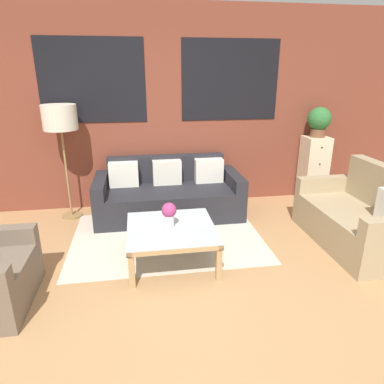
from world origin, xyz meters
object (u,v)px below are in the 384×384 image
object	(u,v)px
couch_dark	(169,195)
settee_vintage	(359,219)
floor_lamp	(60,121)
drawer_cabinet	(313,169)
potted_plant	(319,121)
coffee_table	(171,232)
flower_vase	(169,213)

from	to	relation	value
couch_dark	settee_vintage	bearing A→B (deg)	-30.65
floor_lamp	drawer_cabinet	bearing A→B (deg)	1.70
couch_dark	potted_plant	xyz separation A→B (m)	(2.27, 0.23, 0.95)
drawer_cabinet	coffee_table	bearing A→B (deg)	-147.24
coffee_table	potted_plant	bearing A→B (deg)	32.77
settee_vintage	potted_plant	distance (m)	1.75
couch_dark	settee_vintage	size ratio (longest dim) A/B	1.34
drawer_cabinet	floor_lamp	bearing A→B (deg)	-178.30
potted_plant	settee_vintage	bearing A→B (deg)	-96.91
coffee_table	floor_lamp	world-z (taller)	floor_lamp
coffee_table	drawer_cabinet	bearing A→B (deg)	32.76
couch_dark	drawer_cabinet	xyz separation A→B (m)	(2.27, 0.23, 0.21)
coffee_table	drawer_cabinet	world-z (taller)	drawer_cabinet
settee_vintage	drawer_cabinet	distance (m)	1.50
coffee_table	flower_vase	xyz separation A→B (m)	(-0.02, 0.02, 0.21)
settee_vintage	floor_lamp	size ratio (longest dim) A/B	0.97
floor_lamp	flower_vase	xyz separation A→B (m)	(1.25, -1.40, -0.78)
coffee_table	flower_vase	distance (m)	0.21
settee_vintage	coffee_table	xyz separation A→B (m)	(-2.19, -0.05, 0.03)
drawer_cabinet	settee_vintage	bearing A→B (deg)	-96.91
settee_vintage	flower_vase	xyz separation A→B (m)	(-2.20, -0.03, 0.24)
settee_vintage	drawer_cabinet	bearing A→B (deg)	83.09
coffee_table	couch_dark	bearing A→B (deg)	85.87
floor_lamp	potted_plant	distance (m)	3.63
drawer_cabinet	potted_plant	world-z (taller)	potted_plant
potted_plant	flower_vase	xyz separation A→B (m)	(-2.38, -1.50, -0.68)
drawer_cabinet	couch_dark	bearing A→B (deg)	-174.10
drawer_cabinet	potted_plant	bearing A→B (deg)	90.00
coffee_table	flower_vase	size ratio (longest dim) A/B	3.47
flower_vase	potted_plant	bearing A→B (deg)	32.29
potted_plant	couch_dark	bearing A→B (deg)	-174.10
floor_lamp	drawer_cabinet	xyz separation A→B (m)	(3.63, 0.11, -0.83)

